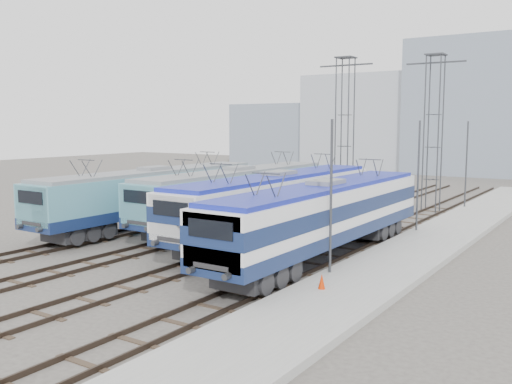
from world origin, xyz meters
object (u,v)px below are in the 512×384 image
object	(u,v)px
catenary_tower_west	(345,126)
mast_front	(331,200)
locomotive_far_right	(324,213)
safety_cone	(322,281)
mast_rear	(466,166)
locomotive_far_left	(153,192)
locomotive_center_left	(237,192)
mast_mid	(418,178)
locomotive_center_right	(278,199)
catenary_tower_east	(433,126)

from	to	relation	value
catenary_tower_west	mast_front	bearing A→B (deg)	-66.73
mast_front	locomotive_far_right	bearing A→B (deg)	121.22
catenary_tower_west	safety_cone	size ratio (longest dim) A/B	19.85
catenary_tower_west	mast_rear	distance (m)	9.99
locomotive_far_left	locomotive_center_left	world-z (taller)	locomotive_far_left
locomotive_center_left	mast_front	xyz separation A→B (m)	(10.85, -8.26, 1.19)
locomotive_far_right	mast_mid	distance (m)	9.21
locomotive_center_right	mast_mid	bearing A→B (deg)	43.40
locomotive_far_right	safety_cone	world-z (taller)	locomotive_far_right
locomotive_far_left	mast_mid	xyz separation A→B (m)	(15.35, 7.01, 1.18)
locomotive_center_left	mast_front	world-z (taller)	mast_front
locomotive_far_left	catenary_tower_east	world-z (taller)	catenary_tower_east
locomotive_center_left	catenary_tower_east	xyz separation A→B (m)	(8.75, 13.74, 4.33)
mast_front	mast_mid	size ratio (longest dim) A/B	1.00
catenary_tower_east	locomotive_far_right	bearing A→B (deg)	-89.24
locomotive_center_left	catenary_tower_west	world-z (taller)	catenary_tower_west
locomotive_center_right	locomotive_far_right	bearing A→B (deg)	-33.18
locomotive_far_left	mast_rear	xyz separation A→B (m)	(15.35, 19.01, 1.18)
mast_mid	catenary_tower_east	bearing A→B (deg)	101.86
locomotive_far_left	safety_cone	world-z (taller)	locomotive_far_left
catenary_tower_east	safety_cone	distance (m)	25.40
safety_cone	locomotive_far_left	bearing A→B (deg)	155.22
locomotive_center_left	locomotive_far_left	bearing A→B (deg)	-143.99
mast_front	locomotive_far_left	bearing A→B (deg)	161.98
mast_front	mast_rear	bearing A→B (deg)	90.00
catenary_tower_east	mast_front	world-z (taller)	catenary_tower_east
catenary_tower_west	catenary_tower_east	size ratio (longest dim) A/B	1.00
locomotive_center_right	mast_rear	bearing A→B (deg)	70.57
mast_front	safety_cone	bearing A→B (deg)	-70.87
catenary_tower_west	locomotive_center_left	bearing A→B (deg)	-100.85
locomotive_center_left	mast_rear	distance (m)	19.15
locomotive_far_left	mast_front	size ratio (longest dim) A/B	2.66
mast_front	mast_rear	distance (m)	24.00
mast_mid	catenary_tower_west	bearing A→B (deg)	137.07
catenary_tower_west	locomotive_far_right	bearing A→B (deg)	-68.28
catenary_tower_east	mast_front	bearing A→B (deg)	-84.55
mast_front	mast_mid	bearing A→B (deg)	90.00
mast_front	safety_cone	distance (m)	3.92
locomotive_far_left	locomotive_far_right	xyz separation A→B (m)	(13.50, -1.94, 0.07)
locomotive_center_left	mast_mid	distance (m)	11.54
locomotive_far_left	mast_front	world-z (taller)	mast_front
locomotive_far_left	catenary_tower_west	distance (m)	17.01
mast_rear	safety_cone	world-z (taller)	mast_rear
locomotive_center_right	locomotive_far_right	world-z (taller)	locomotive_center_right
locomotive_center_left	catenary_tower_west	size ratio (longest dim) A/B	1.55
locomotive_center_left	locomotive_far_right	size ratio (longest dim) A/B	0.99
catenary_tower_east	mast_rear	distance (m)	4.28
locomotive_center_left	mast_rear	size ratio (longest dim) A/B	2.66
locomotive_far_right	mast_front	bearing A→B (deg)	-58.78
mast_front	catenary_tower_east	bearing A→B (deg)	95.45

